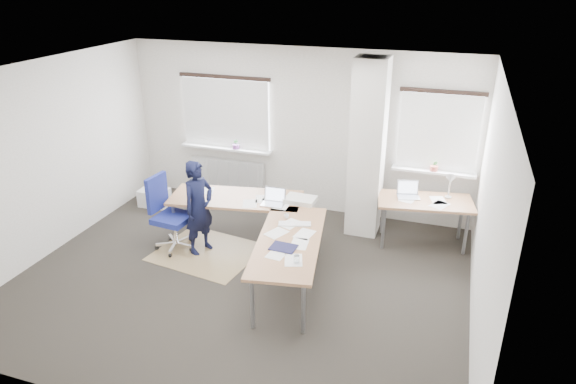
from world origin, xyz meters
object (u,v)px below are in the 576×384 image
(person, at_px, (199,207))
(desk_main, at_px, (264,219))
(task_chair, at_px, (172,229))
(desk_side, at_px, (425,203))

(person, bearing_deg, desk_main, -69.11)
(task_chair, relative_size, person, 0.80)
(person, bearing_deg, desk_side, -46.84)
(desk_side, bearing_deg, person, -167.53)
(desk_main, bearing_deg, task_chair, 172.40)
(desk_main, relative_size, person, 1.96)
(desk_side, relative_size, person, 1.05)
(desk_main, xyz_separation_m, task_chair, (-1.48, -0.06, -0.37))
(desk_side, bearing_deg, task_chair, -169.32)
(desk_side, bearing_deg, desk_main, -158.52)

